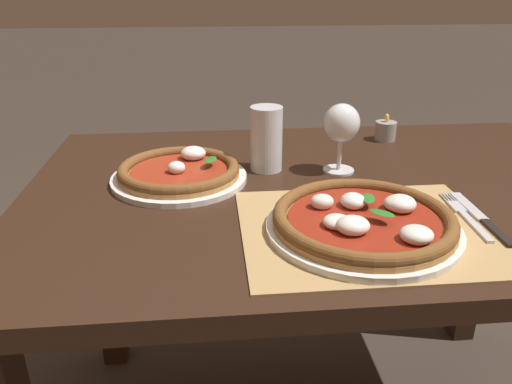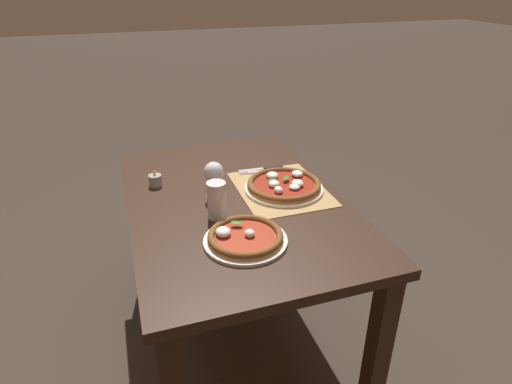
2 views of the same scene
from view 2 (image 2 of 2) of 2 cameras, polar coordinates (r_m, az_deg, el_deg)
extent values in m
plane|color=#382D26|center=(2.21, -2.44, -17.97)|extent=(24.00, 24.00, 0.00)
cube|color=black|center=(1.77, -2.89, -1.34)|extent=(1.29, 0.85, 0.04)
cube|color=black|center=(1.71, 15.96, -19.58)|extent=(0.07, 0.07, 0.70)
cube|color=black|center=(2.53, 1.69, -1.39)|extent=(0.07, 0.07, 0.70)
cube|color=black|center=(2.41, -14.95, -3.98)|extent=(0.07, 0.07, 0.70)
cube|color=#A88451|center=(1.83, 3.31, 0.43)|extent=(0.44, 0.36, 0.00)
cylinder|color=silver|center=(1.82, 3.72, 0.51)|extent=(0.33, 0.33, 0.01)
cylinder|color=#B77F42|center=(1.81, 3.73, 0.82)|extent=(0.31, 0.31, 0.01)
torus|color=brown|center=(1.81, 3.74, 1.10)|extent=(0.31, 0.31, 0.02)
cylinder|color=maroon|center=(1.81, 3.74, 1.00)|extent=(0.26, 0.26, 0.00)
ellipsoid|color=silver|center=(1.86, 2.19, 2.23)|extent=(0.05, 0.05, 0.03)
ellipsoid|color=silver|center=(1.74, 3.00, 0.28)|extent=(0.04, 0.03, 0.03)
ellipsoid|color=silver|center=(1.79, 5.55, 1.14)|extent=(0.06, 0.05, 0.03)
ellipsoid|color=silver|center=(1.78, 2.42, 1.07)|extent=(0.04, 0.05, 0.03)
ellipsoid|color=silver|center=(1.77, 5.16, 0.67)|extent=(0.05, 0.05, 0.02)
ellipsoid|color=silver|center=(1.88, 5.51, 2.43)|extent=(0.05, 0.05, 0.03)
ellipsoid|color=silver|center=(1.85, 2.16, 2.20)|extent=(0.06, 0.05, 0.03)
ellipsoid|color=#286B23|center=(1.83, 4.03, 1.92)|extent=(0.05, 0.05, 0.00)
ellipsoid|color=#286B23|center=(1.80, 2.27, 1.60)|extent=(0.03, 0.05, 0.00)
cylinder|color=silver|center=(1.48, -1.41, -6.51)|extent=(0.29, 0.29, 0.01)
cylinder|color=#B77F42|center=(1.47, -1.42, -6.15)|extent=(0.26, 0.26, 0.01)
torus|color=brown|center=(1.46, -1.42, -5.83)|extent=(0.26, 0.26, 0.02)
cylinder|color=maroon|center=(1.47, -1.42, -5.94)|extent=(0.21, 0.21, 0.00)
ellipsoid|color=silver|center=(1.46, -0.85, -5.53)|extent=(0.04, 0.04, 0.03)
ellipsoid|color=silver|center=(1.47, -4.41, -5.33)|extent=(0.06, 0.05, 0.03)
ellipsoid|color=#286B23|center=(1.51, -2.61, -4.07)|extent=(0.04, 0.05, 0.00)
cylinder|color=silver|center=(1.77, -5.50, -0.58)|extent=(0.07, 0.07, 0.00)
cylinder|color=silver|center=(1.75, -5.55, 0.43)|extent=(0.01, 0.01, 0.06)
ellipsoid|color=silver|center=(1.72, -5.66, 2.65)|extent=(0.08, 0.08, 0.08)
ellipsoid|color=#C17019|center=(1.72, -5.64, 2.35)|extent=(0.07, 0.07, 0.05)
cylinder|color=silver|center=(1.59, -5.25, -1.10)|extent=(0.07, 0.07, 0.15)
cylinder|color=black|center=(1.60, -5.23, -1.56)|extent=(0.07, 0.07, 0.12)
cylinder|color=silver|center=(1.57, -5.33, 0.55)|extent=(0.07, 0.07, 0.02)
cube|color=#B7B7BC|center=(1.99, 1.78, 2.93)|extent=(0.02, 0.12, 0.00)
cube|color=#B7B7BC|center=(1.97, -0.45, 2.68)|extent=(0.02, 0.05, 0.00)
cylinder|color=#B7B7BC|center=(1.97, -1.72, 2.65)|extent=(0.01, 0.04, 0.00)
cylinder|color=#B7B7BC|center=(1.96, -1.68, 2.57)|extent=(0.01, 0.04, 0.00)
cylinder|color=#B7B7BC|center=(1.96, -1.64, 2.50)|extent=(0.01, 0.04, 0.00)
cylinder|color=#B7B7BC|center=(1.95, -1.60, 2.43)|extent=(0.01, 0.04, 0.00)
cube|color=black|center=(2.02, 2.28, 3.30)|extent=(0.02, 0.10, 0.01)
cube|color=#B7B7BC|center=(1.99, -0.66, 2.94)|extent=(0.02, 0.12, 0.00)
cylinder|color=gray|center=(1.89, -13.28, 1.52)|extent=(0.06, 0.06, 0.05)
cylinder|color=silver|center=(1.90, -13.25, 1.31)|extent=(0.04, 0.04, 0.03)
ellipsoid|color=#F9C64C|center=(1.88, -13.39, 2.47)|extent=(0.01, 0.01, 0.02)
camera|label=1|loc=(1.89, 29.06, 11.10)|focal=35.00mm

